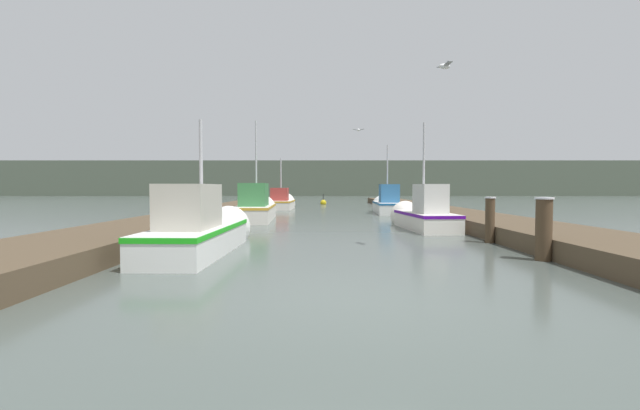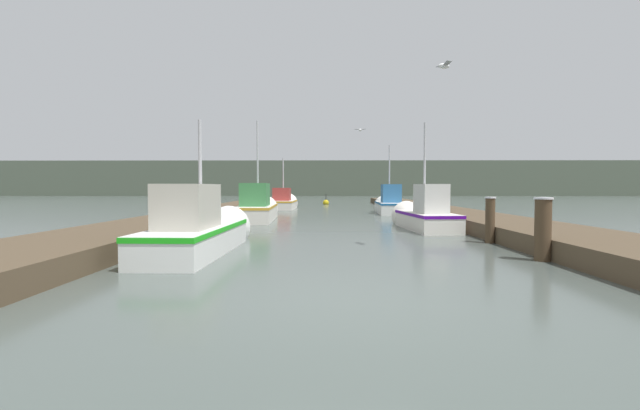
% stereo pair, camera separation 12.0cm
% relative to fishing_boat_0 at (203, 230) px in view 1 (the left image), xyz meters
% --- Properties ---
extents(ground_plane, '(200.00, 200.00, 0.00)m').
position_rel_fishing_boat_0_xyz_m(ground_plane, '(3.12, -4.29, -0.50)').
color(ground_plane, '#47514C').
extents(dock_left, '(2.65, 40.00, 0.44)m').
position_rel_fishing_boat_0_xyz_m(dock_left, '(-2.47, 11.71, -0.28)').
color(dock_left, '#4C3D2B').
rests_on(dock_left, ground_plane).
extents(dock_right, '(2.65, 40.00, 0.44)m').
position_rel_fishing_boat_0_xyz_m(dock_right, '(8.71, 11.71, -0.28)').
color(dock_right, '#4C3D2B').
rests_on(dock_right, ground_plane).
extents(distant_shore_ridge, '(120.00, 16.00, 5.87)m').
position_rel_fishing_boat_0_xyz_m(distant_shore_ridge, '(3.12, 68.65, 2.44)').
color(distant_shore_ridge, '#4C5647').
rests_on(distant_shore_ridge, ground_plane).
extents(fishing_boat_0, '(1.45, 5.23, 3.35)m').
position_rel_fishing_boat_0_xyz_m(fishing_boat_0, '(0.00, 0.00, 0.00)').
color(fishing_boat_0, silver).
rests_on(fishing_boat_0, ground_plane).
extents(fishing_boat_1, '(1.61, 4.54, 4.07)m').
position_rel_fishing_boat_0_xyz_m(fishing_boat_1, '(6.40, 5.44, -0.02)').
color(fishing_boat_1, silver).
rests_on(fishing_boat_1, ground_plane).
extents(fishing_boat_2, '(1.72, 5.95, 4.85)m').
position_rel_fishing_boat_0_xyz_m(fishing_boat_2, '(-0.16, 9.61, 0.05)').
color(fishing_boat_2, silver).
rests_on(fishing_boat_2, ground_plane).
extents(fishing_boat_3, '(1.57, 5.27, 4.22)m').
position_rel_fishing_boat_0_xyz_m(fishing_boat_3, '(6.60, 14.78, 0.01)').
color(fishing_boat_3, silver).
rests_on(fishing_boat_3, ground_plane).
extents(fishing_boat_4, '(1.72, 4.64, 3.90)m').
position_rel_fishing_boat_0_xyz_m(fishing_boat_4, '(0.10, 19.34, -0.07)').
color(fishing_boat_4, silver).
rests_on(fishing_boat_4, ground_plane).
extents(mooring_piling_0, '(0.36, 0.36, 1.28)m').
position_rel_fishing_boat_0_xyz_m(mooring_piling_0, '(7.26, -1.24, 0.15)').
color(mooring_piling_0, '#473523').
rests_on(mooring_piling_0, ground_plane).
extents(mooring_piling_1, '(0.35, 0.35, 1.28)m').
position_rel_fishing_boat_0_xyz_m(mooring_piling_1, '(-1.15, 5.11, 0.14)').
color(mooring_piling_1, '#473523').
rests_on(mooring_piling_1, ground_plane).
extents(mooring_piling_2, '(0.35, 0.35, 1.01)m').
position_rel_fishing_boat_0_xyz_m(mooring_piling_2, '(7.54, 17.06, 0.01)').
color(mooring_piling_2, '#473523').
rests_on(mooring_piling_2, ground_plane).
extents(mooring_piling_3, '(0.28, 0.28, 1.23)m').
position_rel_fishing_boat_0_xyz_m(mooring_piling_3, '(7.27, 1.51, 0.12)').
color(mooring_piling_3, '#473523').
rests_on(mooring_piling_3, ground_plane).
extents(channel_buoy, '(0.52, 0.52, 1.02)m').
position_rel_fishing_boat_0_xyz_m(channel_buoy, '(3.02, 26.69, -0.35)').
color(channel_buoy, gold).
rests_on(channel_buoy, ground_plane).
extents(seagull_lead, '(0.56, 0.30, 0.12)m').
position_rel_fishing_boat_0_xyz_m(seagull_lead, '(4.59, 10.95, 3.75)').
color(seagull_lead, white).
extents(seagull_1, '(0.30, 0.56, 0.12)m').
position_rel_fishing_boat_0_xyz_m(seagull_1, '(5.63, 0.22, 3.80)').
color(seagull_1, white).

